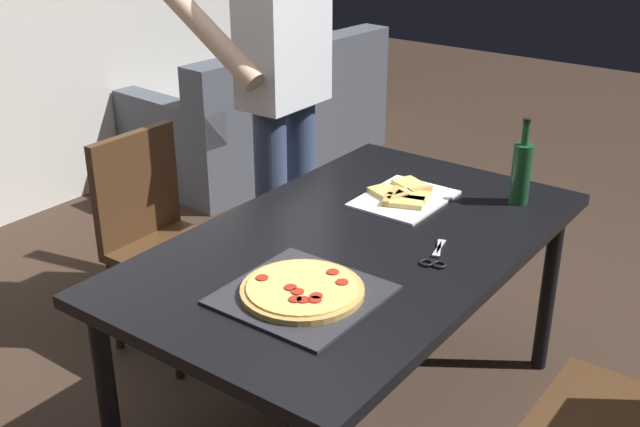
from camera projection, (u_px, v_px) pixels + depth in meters
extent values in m
plane|color=#38281E|center=(353.00, 422.00, 2.85)|extent=(12.00, 12.00, 0.00)
cube|color=black|center=(357.00, 244.00, 2.55)|extent=(1.64, 0.98, 0.04)
cylinder|color=black|center=(548.00, 290.00, 3.02)|extent=(0.06, 0.06, 0.71)
cylinder|color=black|center=(108.00, 405.00, 2.38)|extent=(0.06, 0.06, 0.71)
cylinder|color=black|center=(371.00, 235.00, 3.47)|extent=(0.06, 0.06, 0.71)
cube|color=#472D19|center=(617.00, 423.00, 2.19)|extent=(0.42, 0.42, 0.04)
cylinder|color=#472D19|center=(567.00, 427.00, 2.51)|extent=(0.04, 0.04, 0.41)
cube|color=#472D19|center=(173.00, 252.00, 3.15)|extent=(0.42, 0.42, 0.04)
cube|color=#472D19|center=(136.00, 186.00, 3.16)|extent=(0.42, 0.04, 0.45)
cylinder|color=#472D19|center=(176.00, 333.00, 3.02)|extent=(0.04, 0.04, 0.41)
cylinder|color=#472D19|center=(239.00, 295.00, 3.28)|extent=(0.04, 0.04, 0.41)
cylinder|color=#472D19|center=(115.00, 305.00, 3.21)|extent=(0.04, 0.04, 0.41)
cylinder|color=#472D19|center=(178.00, 271.00, 3.47)|extent=(0.04, 0.04, 0.41)
cube|color=#4C515B|center=(261.00, 134.00, 5.27)|extent=(1.76, 0.98, 0.40)
cube|color=#4C515B|center=(295.00, 80.00, 4.90)|extent=(1.71, 0.33, 0.45)
cube|color=#4C515B|center=(334.00, 69.00, 5.68)|extent=(0.22, 0.86, 0.20)
cube|color=#4C515B|center=(168.00, 117.00, 4.61)|extent=(0.22, 0.86, 0.20)
cylinder|color=#38476B|center=(300.00, 200.00, 3.53)|extent=(0.14, 0.14, 0.95)
cylinder|color=#38476B|center=(272.00, 215.00, 3.38)|extent=(0.14, 0.14, 0.95)
cube|color=white|center=(283.00, 38.00, 3.15)|extent=(0.38, 0.22, 0.55)
cylinder|color=#E0B293|center=(284.00, 18.00, 3.40)|extent=(0.09, 0.50, 0.39)
cylinder|color=#E0B293|center=(211.00, 35.00, 3.07)|extent=(0.09, 0.50, 0.39)
cube|color=#2D2D33|center=(302.00, 295.00, 2.20)|extent=(0.41, 0.41, 0.01)
cylinder|color=tan|center=(302.00, 291.00, 2.19)|extent=(0.35, 0.35, 0.02)
cylinder|color=#EACC6B|center=(302.00, 287.00, 2.19)|extent=(0.32, 0.32, 0.01)
cylinder|color=#B22819|center=(291.00, 287.00, 2.17)|extent=(0.04, 0.04, 0.00)
cylinder|color=#B22819|center=(298.00, 292.00, 2.15)|extent=(0.04, 0.04, 0.00)
cylinder|color=#B22819|center=(316.00, 296.00, 2.13)|extent=(0.04, 0.04, 0.00)
cylinder|color=#B22819|center=(342.00, 282.00, 2.20)|extent=(0.04, 0.04, 0.00)
cylinder|color=#B22819|center=(295.00, 299.00, 2.11)|extent=(0.04, 0.04, 0.00)
cylinder|color=#B22819|center=(262.00, 278.00, 2.22)|extent=(0.04, 0.04, 0.00)
cylinder|color=#B22819|center=(315.00, 300.00, 2.11)|extent=(0.04, 0.04, 0.00)
cylinder|color=#B22819|center=(333.00, 272.00, 2.26)|extent=(0.04, 0.04, 0.00)
cylinder|color=#B22819|center=(303.00, 300.00, 2.11)|extent=(0.04, 0.04, 0.00)
cube|color=white|center=(404.00, 199.00, 2.83)|extent=(0.36, 0.28, 0.01)
cube|color=#EACC6B|center=(411.00, 185.00, 2.91)|extent=(0.14, 0.16, 0.02)
cube|color=tan|center=(421.00, 190.00, 2.86)|extent=(0.09, 0.06, 0.02)
cube|color=#EACC6B|center=(404.00, 202.00, 2.77)|extent=(0.13, 0.16, 0.02)
cube|color=tan|center=(387.00, 199.00, 2.78)|extent=(0.09, 0.05, 0.02)
cube|color=#EACC6B|center=(388.00, 193.00, 2.84)|extent=(0.13, 0.16, 0.02)
cube|color=tan|center=(398.00, 198.00, 2.80)|extent=(0.09, 0.06, 0.02)
cube|color=#EACC6B|center=(409.00, 196.00, 2.82)|extent=(0.12, 0.16, 0.02)
cube|color=tan|center=(394.00, 193.00, 2.84)|extent=(0.09, 0.04, 0.02)
cylinder|color=#194723|center=(521.00, 174.00, 2.77)|extent=(0.07, 0.07, 0.22)
cylinder|color=#194723|center=(526.00, 134.00, 2.71)|extent=(0.03, 0.03, 0.08)
cylinder|color=black|center=(527.00, 121.00, 2.69)|extent=(0.03, 0.03, 0.02)
cube|color=silver|center=(439.00, 248.00, 2.46)|extent=(0.11, 0.06, 0.01)
cube|color=silver|center=(439.00, 248.00, 2.46)|extent=(0.12, 0.04, 0.01)
torus|color=black|center=(426.00, 263.00, 2.37)|extent=(0.06, 0.06, 0.01)
torus|color=black|center=(439.00, 265.00, 2.36)|extent=(0.06, 0.06, 0.01)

